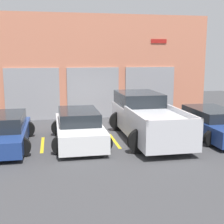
% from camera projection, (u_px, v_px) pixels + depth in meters
% --- Properties ---
extents(ground_plane, '(28.00, 28.00, 0.00)m').
position_uv_depth(ground_plane, '(106.00, 130.00, 14.44)').
color(ground_plane, '#3D3D3F').
extents(shophouse_building, '(12.69, 0.68, 5.60)m').
position_uv_depth(shophouse_building, '(96.00, 68.00, 17.12)').
color(shophouse_building, '#D17A5B').
rests_on(shophouse_building, ground).
extents(pickup_truck, '(2.59, 5.60, 1.77)m').
position_uv_depth(pickup_truck, '(147.00, 118.00, 12.97)').
color(pickup_truck, silver).
rests_on(pickup_truck, ground).
extents(sedan_white, '(2.15, 4.36, 1.29)m').
position_uv_depth(sedan_white, '(79.00, 127.00, 12.25)').
color(sedan_white, white).
rests_on(sedan_white, ground).
extents(sedan_side, '(2.18, 4.33, 1.23)m').
position_uv_depth(sedan_side, '(3.00, 132.00, 11.72)').
color(sedan_side, navy).
rests_on(sedan_side, ground).
extents(van_right, '(2.22, 4.79, 1.17)m').
position_uv_depth(van_right, '(212.00, 123.00, 13.33)').
color(van_right, navy).
rests_on(van_right, ground).
extents(parking_stripe_left, '(0.12, 2.20, 0.01)m').
position_uv_depth(parking_stripe_left, '(42.00, 145.00, 12.06)').
color(parking_stripe_left, gold).
rests_on(parking_stripe_left, ground).
extents(parking_stripe_centre, '(0.12, 2.20, 0.01)m').
position_uv_depth(parking_stripe_centre, '(114.00, 141.00, 12.60)').
color(parking_stripe_centre, gold).
rests_on(parking_stripe_centre, ground).
extents(parking_stripe_right, '(0.12, 2.20, 0.01)m').
position_uv_depth(parking_stripe_right, '(180.00, 137.00, 13.13)').
color(parking_stripe_right, gold).
rests_on(parking_stripe_right, ground).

